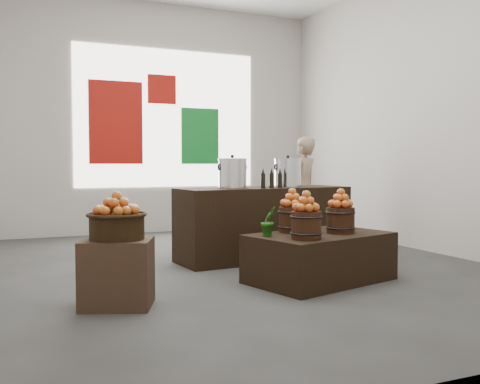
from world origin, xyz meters
name	(u,v)px	position (x,y,z in m)	size (l,w,h in m)	color
ground	(224,268)	(0.00, 0.00, 0.00)	(7.00, 7.00, 0.00)	#3D3D3A
back_wall	(150,118)	(0.00, 3.50, 2.00)	(6.00, 0.04, 4.00)	#B3ADA5
back_opening	(167,118)	(0.30, 3.48, 2.00)	(3.20, 0.02, 2.40)	white
deco_red_left	(116,123)	(-0.60, 3.47, 1.90)	(0.90, 0.04, 1.40)	#9E120C
deco_green_right	(200,136)	(0.90, 3.47, 1.70)	(0.70, 0.04, 1.00)	#127526
deco_red_upper	(162,89)	(0.20, 3.47, 2.50)	(0.50, 0.04, 0.50)	#9E120C
crate	(117,273)	(-1.44, -1.22, 0.28)	(0.57, 0.47, 0.57)	#493322
wicker_basket	(117,227)	(-1.44, -1.22, 0.67)	(0.46, 0.46, 0.21)	black
apples_in_basket	(117,203)	(-1.44, -1.22, 0.87)	(0.35, 0.35, 0.19)	#A50516
display_table	(320,257)	(0.64, -1.05, 0.25)	(1.42, 0.87, 0.49)	black
apple_bucket_front_left	(306,225)	(0.30, -1.35, 0.62)	(0.28, 0.28, 0.26)	#331A0E
apples_in_bucket_front_left	(306,201)	(0.30, -1.35, 0.85)	(0.21, 0.21, 0.19)	#A50516
apple_bucket_front_right	(341,220)	(0.85, -1.11, 0.62)	(0.28, 0.28, 0.26)	#331A0E
apples_in_bucket_front_right	(341,198)	(0.85, -1.11, 0.85)	(0.21, 0.21, 0.19)	#A50516
apple_bucket_rear	(292,220)	(0.43, -0.84, 0.62)	(0.28, 0.28, 0.26)	#331A0E
apples_in_bucket_rear	(292,198)	(0.43, -0.84, 0.85)	(0.21, 0.21, 0.19)	#A50516
herb_garnish_right	(336,215)	(1.04, -0.74, 0.64)	(0.27, 0.23, 0.30)	#1D6214
herb_garnish_left	(268,221)	(0.08, -1.01, 0.64)	(0.16, 0.13, 0.30)	#1D6214
counter	(264,223)	(0.68, 0.34, 0.45)	(2.21, 0.70, 0.90)	black
stock_pot_left	(232,174)	(0.23, 0.29, 1.08)	(0.34, 0.34, 0.34)	silver
stock_pot_center	(288,174)	(1.03, 0.37, 1.08)	(0.34, 0.34, 0.34)	silver
oil_cruets	(274,178)	(0.70, 0.12, 1.03)	(0.24, 0.06, 0.25)	black
shopper	(303,189)	(1.88, 1.47, 0.81)	(0.59, 0.39, 1.62)	#8D7256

